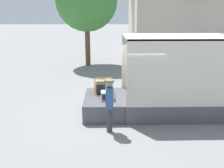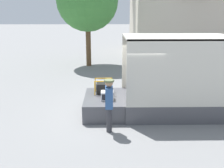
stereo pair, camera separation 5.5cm
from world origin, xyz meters
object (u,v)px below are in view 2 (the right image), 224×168
at_px(microwave, 107,96).
at_px(street_tree, 87,0).
at_px(box_truck, 217,87).
at_px(worker_person, 109,100).
at_px(portable_generator, 104,88).

relative_size(microwave, street_tree, 0.07).
bearing_deg(microwave, box_truck, 5.04).
height_order(worker_person, street_tree, street_tree).
relative_size(portable_generator, street_tree, 0.11).
height_order(microwave, street_tree, street_tree).
xyz_separation_m(worker_person, street_tree, (-1.40, 10.71, 3.49)).
relative_size(portable_generator, worker_person, 0.40).
relative_size(box_truck, worker_person, 3.31).
bearing_deg(microwave, street_tree, 98.09).
bearing_deg(box_truck, worker_person, -158.34).
bearing_deg(street_tree, box_truck, -58.37).
relative_size(box_truck, portable_generator, 8.25).
bearing_deg(worker_person, portable_generator, 95.02).
bearing_deg(portable_generator, street_tree, 98.01).
distance_m(portable_generator, worker_person, 2.07).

